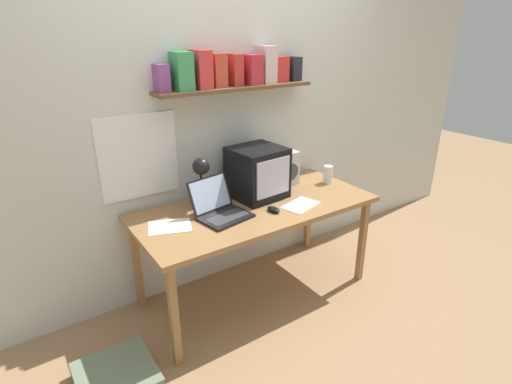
{
  "coord_description": "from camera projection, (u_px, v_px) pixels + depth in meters",
  "views": [
    {
      "loc": [
        -1.41,
        -2.08,
        1.85
      ],
      "look_at": [
        0.0,
        0.0,
        0.82
      ],
      "focal_mm": 28.0,
      "sensor_mm": 36.0,
      "label": 1
    }
  ],
  "objects": [
    {
      "name": "ground_plane",
      "position": [
        256.0,
        292.0,
        3.03
      ],
      "size": [
        12.0,
        12.0,
        0.0
      ],
      "primitive_type": "plane",
      "color": "#A27B56"
    },
    {
      "name": "back_wall",
      "position": [
        223.0,
        111.0,
        2.85
      ],
      "size": [
        5.6,
        0.24,
        2.6
      ],
      "color": "silver",
      "rests_on": "ground_plane"
    },
    {
      "name": "corner_desk",
      "position": [
        256.0,
        213.0,
        2.78
      ],
      "size": [
        1.67,
        0.75,
        0.72
      ],
      "color": "#9E7042",
      "rests_on": "ground_plane"
    },
    {
      "name": "crt_monitor",
      "position": [
        257.0,
        172.0,
        2.84
      ],
      "size": [
        0.38,
        0.38,
        0.36
      ],
      "rotation": [
        0.0,
        0.0,
        0.08
      ],
      "color": "black",
      "rests_on": "corner_desk"
    },
    {
      "name": "laptop",
      "position": [
        219.0,
        207.0,
        2.58
      ],
      "size": [
        0.36,
        0.36,
        0.23
      ],
      "rotation": [
        0.0,
        0.0,
        0.18
      ],
      "color": "black",
      "rests_on": "corner_desk"
    },
    {
      "name": "desk_lamp",
      "position": [
        201.0,
        172.0,
        2.65
      ],
      "size": [
        0.15,
        0.19,
        0.35
      ],
      "rotation": [
        0.0,
        0.0,
        -0.38
      ],
      "color": "black",
      "rests_on": "corner_desk"
    },
    {
      "name": "juice_glass",
      "position": [
        328.0,
        175.0,
        3.14
      ],
      "size": [
        0.07,
        0.07,
        0.14
      ],
      "color": "white",
      "rests_on": "corner_desk"
    },
    {
      "name": "space_heater",
      "position": [
        285.0,
        168.0,
        3.09
      ],
      "size": [
        0.18,
        0.14,
        0.26
      ],
      "rotation": [
        0.0,
        0.0,
        0.01
      ],
      "color": "silver",
      "rests_on": "corner_desk"
    },
    {
      "name": "computer_mouse",
      "position": [
        274.0,
        209.0,
        2.65
      ],
      "size": [
        0.07,
        0.11,
        0.03
      ],
      "rotation": [
        0.0,
        0.0,
        0.1
      ],
      "color": "black",
      "rests_on": "corner_desk"
    },
    {
      "name": "loose_paper_near_laptop",
      "position": [
        301.0,
        205.0,
        2.75
      ],
      "size": [
        0.3,
        0.23,
        0.0
      ],
      "rotation": [
        0.0,
        0.0,
        0.28
      ],
      "color": "white",
      "rests_on": "corner_desk"
    },
    {
      "name": "printed_handout",
      "position": [
        170.0,
        226.0,
        2.46
      ],
      "size": [
        0.31,
        0.27,
        0.0
      ],
      "rotation": [
        0.0,
        0.0,
        -0.36
      ],
      "color": "white",
      "rests_on": "corner_desk"
    },
    {
      "name": "floor_cushion",
      "position": [
        117.0,
        377.0,
        2.22
      ],
      "size": [
        0.41,
        0.41,
        0.1
      ],
      "color": "gray",
      "rests_on": "ground_plane"
    }
  ]
}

